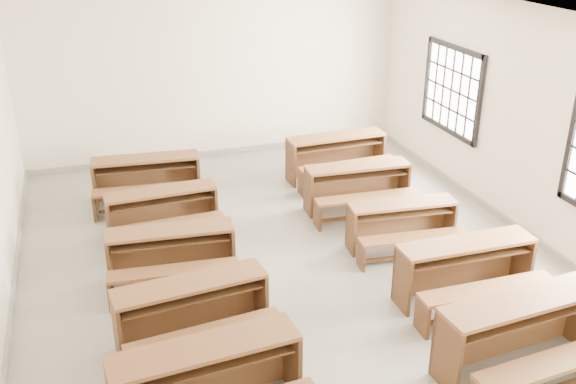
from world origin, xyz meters
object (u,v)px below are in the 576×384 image
object	(u,v)px
desk_set_3	(163,210)
desk_set_5	(523,331)
desk_set_1	(193,309)
desk_set_2	(172,252)
desk_set_4	(147,177)
desk_set_7	(403,222)
desk_set_9	(337,154)
desk_set_0	(208,379)
desk_set_8	(358,184)
desk_set_6	(467,267)

from	to	relation	value
desk_set_3	desk_set_5	bearing A→B (deg)	-55.63
desk_set_3	desk_set_5	world-z (taller)	desk_set_5
desk_set_1	desk_set_2	size ratio (longest dim) A/B	1.05
desk_set_4	desk_set_1	bearing A→B (deg)	-84.51
desk_set_7	desk_set_9	size ratio (longest dim) A/B	0.89
desk_set_0	desk_set_8	size ratio (longest dim) A/B	1.07
desk_set_7	desk_set_0	bearing A→B (deg)	-137.70
desk_set_9	desk_set_8	bearing A→B (deg)	-99.69
desk_set_6	desk_set_8	world-z (taller)	desk_set_6
desk_set_0	desk_set_9	bearing A→B (deg)	52.03
desk_set_8	desk_set_1	bearing A→B (deg)	-136.73
desk_set_1	desk_set_9	xyz separation A→B (m)	(3.24, 3.81, 0.02)
desk_set_7	desk_set_9	xyz separation A→B (m)	(0.10, 2.60, 0.06)
desk_set_0	desk_set_4	world-z (taller)	desk_set_0
desk_set_0	desk_set_3	world-z (taller)	desk_set_0
desk_set_7	desk_set_3	bearing A→B (deg)	161.47
desk_set_0	desk_set_5	world-z (taller)	desk_set_5
desk_set_4	desk_set_7	world-z (taller)	desk_set_4
desk_set_4	desk_set_9	size ratio (longest dim) A/B	0.99
desk_set_3	desk_set_6	size ratio (longest dim) A/B	0.94
desk_set_4	desk_set_7	bearing A→B (deg)	-34.69
desk_set_3	desk_set_9	bearing A→B (deg)	18.56
desk_set_1	desk_set_4	bearing A→B (deg)	84.48
desk_set_7	desk_set_9	bearing A→B (deg)	93.71
desk_set_1	desk_set_4	world-z (taller)	desk_set_4
desk_set_2	desk_set_4	xyz separation A→B (m)	(0.00, 2.51, 0.02)
desk_set_1	desk_set_9	distance (m)	5.00
desk_set_0	desk_set_7	world-z (taller)	desk_set_0
desk_set_1	desk_set_9	size ratio (longest dim) A/B	0.98
desk_set_2	desk_set_7	world-z (taller)	desk_set_2
desk_set_1	desk_set_9	bearing A→B (deg)	43.90
desk_set_6	desk_set_1	bearing A→B (deg)	177.70
desk_set_1	desk_set_6	world-z (taller)	desk_set_6
desk_set_3	desk_set_8	xyz separation A→B (m)	(3.01, -0.07, 0.02)
desk_set_2	desk_set_4	size ratio (longest dim) A/B	0.95
desk_set_4	desk_set_5	distance (m)	6.17
desk_set_1	desk_set_6	bearing A→B (deg)	-9.00
desk_set_9	desk_set_3	bearing A→B (deg)	-161.29
desk_set_0	desk_set_6	size ratio (longest dim) A/B	1.06
desk_set_6	desk_set_0	bearing A→B (deg)	-162.54
desk_set_8	desk_set_9	xyz separation A→B (m)	(0.17, 1.28, 0.03)
desk_set_1	desk_set_5	distance (m)	3.42
desk_set_3	desk_set_9	world-z (taller)	desk_set_9
desk_set_0	desk_set_7	bearing A→B (deg)	32.16
desk_set_4	desk_set_8	xyz separation A→B (m)	(3.08, -1.32, -0.01)
desk_set_7	desk_set_8	bearing A→B (deg)	99.15
desk_set_6	desk_set_7	distance (m)	1.40
desk_set_0	desk_set_1	distance (m)	1.18
desk_set_2	desk_set_8	bearing A→B (deg)	26.52
desk_set_4	desk_set_5	world-z (taller)	desk_set_5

